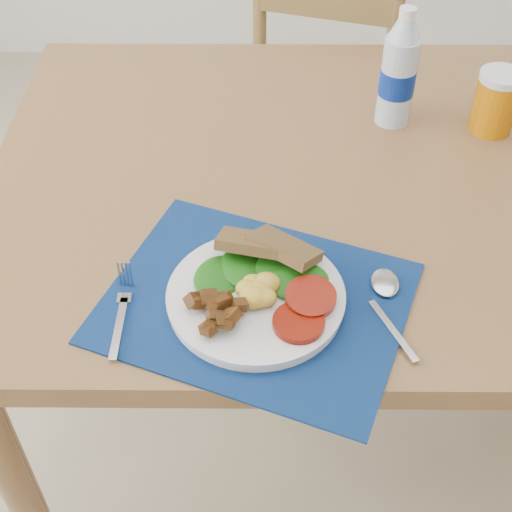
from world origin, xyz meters
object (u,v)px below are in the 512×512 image
at_px(water_bottle, 398,74).
at_px(juice_glass, 495,103).
at_px(chair_far, 327,88).
at_px(breakfast_plate, 252,295).

bearing_deg(water_bottle, juice_glass, -8.44).
bearing_deg(chair_far, water_bottle, 114.62).
height_order(chair_far, juice_glass, chair_far).
relative_size(water_bottle, juice_glass, 2.05).
xyz_separation_m(chair_far, breakfast_plate, (-0.18, -0.96, 0.25)).
height_order(water_bottle, juice_glass, water_bottle).
relative_size(chair_far, juice_glass, 9.34).
bearing_deg(breakfast_plate, chair_far, 100.70).
relative_size(breakfast_plate, juice_glass, 2.29).
bearing_deg(breakfast_plate, juice_glass, 67.04).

